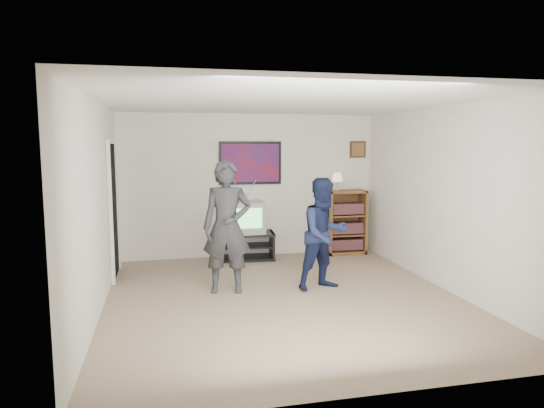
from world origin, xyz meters
name	(u,v)px	position (x,y,z in m)	size (l,w,h in m)	color
room_shell	(278,200)	(0.00, 0.35, 1.25)	(4.51, 5.00, 2.51)	#746249
media_stand	(247,246)	(-0.11, 2.23, 0.23)	(0.97, 0.59, 0.47)	black
crt_television	(245,217)	(-0.15, 2.23, 0.74)	(0.64, 0.54, 0.54)	#9A9995
bookshelf	(345,222)	(1.71, 2.28, 0.58)	(0.70, 0.40, 1.15)	brown
table_lamp	(337,182)	(1.52, 2.23, 1.31)	(0.20, 0.20, 0.33)	beige
person_tall	(227,227)	(-0.68, 0.47, 0.89)	(0.65, 0.43, 1.77)	#2F2F32
person_short	(325,234)	(0.64, 0.31, 0.77)	(0.75, 0.58, 1.54)	#161E3E
controller_left	(221,202)	(-0.72, 0.69, 1.20)	(0.03, 0.11, 0.03)	white
controller_right	(324,215)	(0.70, 0.51, 1.00)	(0.04, 0.13, 0.04)	white
poster	(250,163)	(0.00, 2.48, 1.65)	(1.10, 0.03, 0.75)	black
air_vent	(219,146)	(-0.55, 2.48, 1.95)	(0.28, 0.02, 0.14)	white
small_picture	(358,149)	(2.00, 2.48, 1.88)	(0.30, 0.03, 0.30)	#442A15
doorway	(113,211)	(-2.23, 1.60, 1.00)	(0.03, 0.85, 2.00)	black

